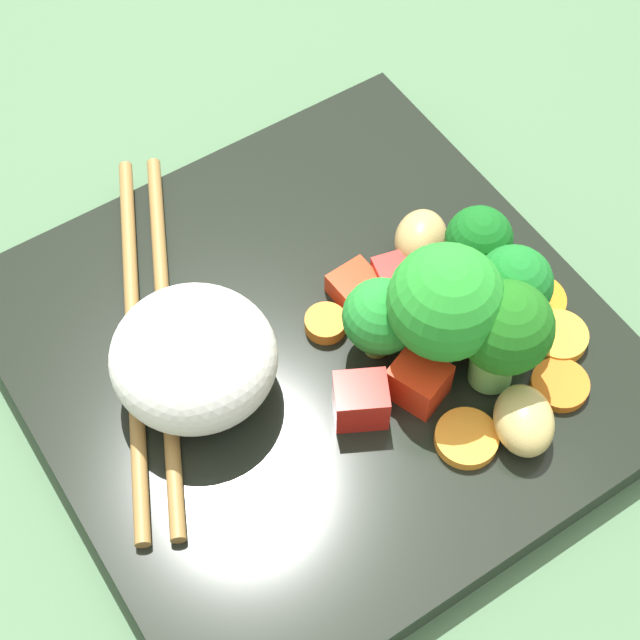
% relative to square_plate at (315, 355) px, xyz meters
% --- Properties ---
extents(ground_plane, '(1.10, 1.10, 0.02)m').
position_rel_square_plate_xyz_m(ground_plane, '(0.00, 0.00, -0.02)').
color(ground_plane, '#496F49').
extents(square_plate, '(0.28, 0.28, 0.02)m').
position_rel_square_plate_xyz_m(square_plate, '(0.00, 0.00, 0.00)').
color(square_plate, black).
rests_on(square_plate, ground_plane).
extents(rice_mound, '(0.10, 0.10, 0.05)m').
position_rel_square_plate_xyz_m(rice_mound, '(0.06, -0.01, 0.04)').
color(rice_mound, white).
rests_on(rice_mound, square_plate).
extents(broccoli_floret_0, '(0.05, 0.05, 0.08)m').
position_rel_square_plate_xyz_m(broccoli_floret_0, '(-0.05, 0.04, 0.06)').
color(broccoli_floret_0, '#589749').
rests_on(broccoli_floret_0, square_plate).
extents(broccoli_floret_1, '(0.03, 0.03, 0.05)m').
position_rel_square_plate_xyz_m(broccoli_floret_1, '(-0.09, 0.01, 0.04)').
color(broccoli_floret_1, '#55993B').
rests_on(broccoli_floret_1, square_plate).
extents(broccoli_floret_2, '(0.04, 0.04, 0.04)m').
position_rel_square_plate_xyz_m(broccoli_floret_2, '(-0.03, 0.02, 0.03)').
color(broccoli_floret_2, '#75BF4E').
rests_on(broccoli_floret_2, square_plate).
extents(broccoli_floret_3, '(0.04, 0.04, 0.06)m').
position_rel_square_plate_xyz_m(broccoli_floret_3, '(-0.06, 0.06, 0.05)').
color(broccoli_floret_3, '#70BE5E').
rests_on(broccoli_floret_3, square_plate).
extents(broccoli_floret_4, '(0.04, 0.04, 0.06)m').
position_rel_square_plate_xyz_m(broccoli_floret_4, '(-0.08, 0.04, 0.04)').
color(broccoli_floret_4, '#82BA50').
rests_on(broccoli_floret_4, square_plate).
extents(carrot_slice_0, '(0.04, 0.04, 0.01)m').
position_rel_square_plate_xyz_m(carrot_slice_0, '(-0.09, 0.08, 0.01)').
color(carrot_slice_0, orange).
rests_on(carrot_slice_0, square_plate).
extents(carrot_slice_1, '(0.03, 0.03, 0.01)m').
position_rel_square_plate_xyz_m(carrot_slice_1, '(-0.01, -0.01, 0.01)').
color(carrot_slice_1, orange).
rests_on(carrot_slice_1, square_plate).
extents(carrot_slice_2, '(0.04, 0.04, 0.01)m').
position_rel_square_plate_xyz_m(carrot_slice_2, '(-0.10, 0.03, 0.01)').
color(carrot_slice_2, orange).
rests_on(carrot_slice_2, square_plate).
extents(carrot_slice_3, '(0.03, 0.03, 0.01)m').
position_rel_square_plate_xyz_m(carrot_slice_3, '(-0.10, 0.06, 0.01)').
color(carrot_slice_3, orange).
rests_on(carrot_slice_3, square_plate).
extents(carrot_slice_4, '(0.04, 0.04, 0.01)m').
position_rel_square_plate_xyz_m(carrot_slice_4, '(-0.03, 0.08, 0.01)').
color(carrot_slice_4, orange).
rests_on(carrot_slice_4, square_plate).
extents(pepper_chunk_0, '(0.03, 0.03, 0.02)m').
position_rel_square_plate_xyz_m(pepper_chunk_0, '(-0.06, 0.02, 0.02)').
color(pepper_chunk_0, red).
rests_on(pepper_chunk_0, square_plate).
extents(pepper_chunk_1, '(0.02, 0.02, 0.02)m').
position_rel_square_plate_xyz_m(pepper_chunk_1, '(-0.05, -0.01, 0.02)').
color(pepper_chunk_1, red).
rests_on(pepper_chunk_1, square_plate).
extents(pepper_chunk_2, '(0.03, 0.03, 0.02)m').
position_rel_square_plate_xyz_m(pepper_chunk_2, '(-0.00, 0.04, 0.02)').
color(pepper_chunk_2, red).
rests_on(pepper_chunk_2, square_plate).
extents(pepper_chunk_3, '(0.03, 0.03, 0.02)m').
position_rel_square_plate_xyz_m(pepper_chunk_3, '(-0.03, 0.05, 0.02)').
color(pepper_chunk_3, red).
rests_on(pepper_chunk_3, square_plate).
extents(pepper_chunk_4, '(0.02, 0.03, 0.01)m').
position_rel_square_plate_xyz_m(pepper_chunk_4, '(-0.03, -0.01, 0.02)').
color(pepper_chunk_4, red).
rests_on(pepper_chunk_4, square_plate).
extents(chicken_piece_0, '(0.04, 0.04, 0.03)m').
position_rel_square_plate_xyz_m(chicken_piece_0, '(-0.07, -0.02, 0.02)').
color(chicken_piece_0, tan).
rests_on(chicken_piece_0, square_plate).
extents(chicken_piece_3, '(0.04, 0.04, 0.02)m').
position_rel_square_plate_xyz_m(chicken_piece_3, '(-0.06, 0.09, 0.02)').
color(chicken_piece_3, tan).
rests_on(chicken_piece_3, square_plate).
extents(chopstick_pair, '(0.10, 0.21, 0.01)m').
position_rel_square_plate_xyz_m(chopstick_pair, '(0.07, -0.04, 0.01)').
color(chopstick_pair, olive).
rests_on(chopstick_pair, square_plate).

